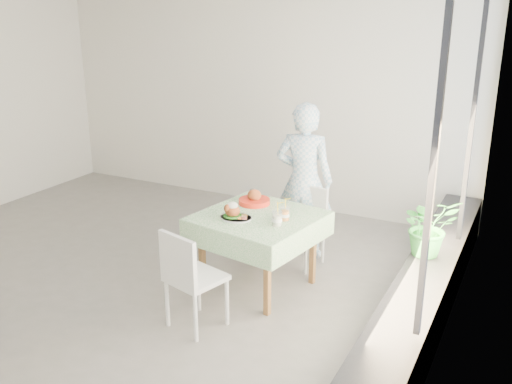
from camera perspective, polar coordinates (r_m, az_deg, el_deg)
The scene contains 14 objects.
floor at distance 6.14m, azimuth -10.94°, elevation -7.43°, with size 6.00×6.00×0.00m, color #605E5B.
wall_back at distance 7.75m, azimuth -0.14°, elevation 9.14°, with size 6.00×0.02×2.80m, color white.
wall_right at distance 4.51m, azimuth 19.67°, elevation 1.42°, with size 0.02×5.00×2.80m, color white.
window_pane at distance 4.45m, azimuth 19.63°, elevation 4.56°, with size 0.01×4.80×2.18m, color #D1E0F9.
window_ledge at distance 4.97m, azimuth 15.94°, elevation -11.06°, with size 0.40×4.80×0.50m, color black.
cafe_table at distance 5.46m, azimuth 0.23°, elevation -5.11°, with size 1.20×1.20×0.74m.
chair_far at distance 6.04m, azimuth 4.61°, elevation -4.93°, with size 0.46×0.46×0.82m.
chair_near at distance 4.92m, azimuth -6.07°, elevation -10.41°, with size 0.51×0.51×0.88m.
diner at distance 6.07m, azimuth 4.83°, elevation 1.13°, with size 0.62×0.40×1.69m, color #7FAFCB.
main_dish at distance 5.26m, azimuth -2.21°, elevation -2.14°, with size 0.31×0.31×0.16m.
juice_cup_orange at distance 5.21m, azimuth 2.89°, elevation -2.23°, with size 0.09×0.09×0.26m.
juice_cup_lemonade at distance 5.09m, azimuth 2.12°, elevation -2.72°, with size 0.09×0.09×0.27m.
second_dish at distance 5.64m, azimuth -0.17°, elevation -0.77°, with size 0.31×0.31×0.15m.
potted_plant at distance 5.24m, azimuth 16.90°, elevation -3.30°, with size 0.48×0.42×0.54m, color #257130.
Camera 1 is at (3.50, -4.31, 2.62)m, focal length 40.00 mm.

